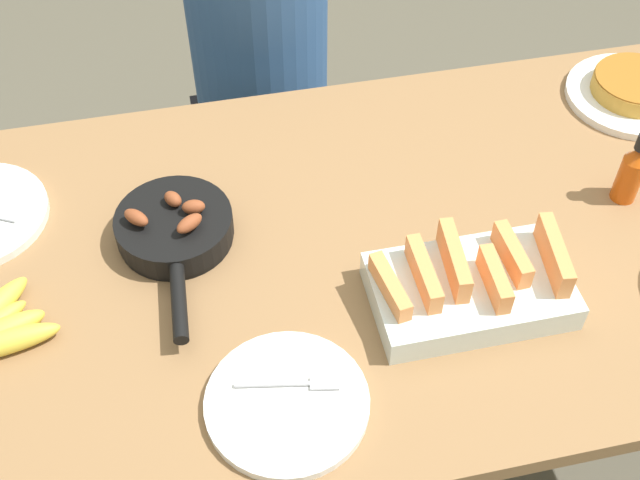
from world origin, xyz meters
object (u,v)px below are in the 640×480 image
(skillet, at_px, (175,229))
(hot_sauce_bottle, at_px, (632,171))
(melon_tray, at_px, (471,286))
(person_figure, at_px, (263,102))
(frittata_plate_center, at_px, (634,90))
(empty_plate_far_right, at_px, (287,403))

(skillet, distance_m, hot_sauce_bottle, 0.79)
(melon_tray, bearing_deg, person_figure, 103.26)
(melon_tray, xyz_separation_m, person_figure, (-0.20, 0.86, -0.28))
(skillet, distance_m, frittata_plate_center, 0.95)
(empty_plate_far_right, relative_size, person_figure, 0.20)
(skillet, xyz_separation_m, empty_plate_far_right, (0.13, -0.35, -0.02))
(melon_tray, height_order, empty_plate_far_right, melon_tray)
(empty_plate_far_right, xyz_separation_m, person_figure, (0.12, 0.99, -0.25))
(person_figure, bearing_deg, melon_tray, -76.74)
(skillet, bearing_deg, melon_tray, 65.92)
(skillet, relative_size, frittata_plate_center, 1.29)
(hot_sauce_bottle, bearing_deg, person_figure, 128.07)
(frittata_plate_center, height_order, hot_sauce_bottle, hot_sauce_bottle)
(person_figure, bearing_deg, frittata_plate_center, -32.86)
(empty_plate_far_right, distance_m, person_figure, 1.02)
(frittata_plate_center, xyz_separation_m, hot_sauce_bottle, (-0.14, -0.25, 0.04))
(melon_tray, xyz_separation_m, skillet, (-0.44, 0.22, -0.01))
(melon_tray, distance_m, skillet, 0.50)
(frittata_plate_center, distance_m, person_figure, 0.86)
(skillet, bearing_deg, frittata_plate_center, 104.14)
(empty_plate_far_right, bearing_deg, frittata_plate_center, 33.82)
(frittata_plate_center, relative_size, person_figure, 0.23)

